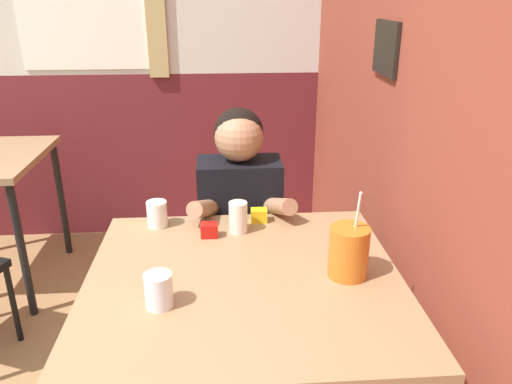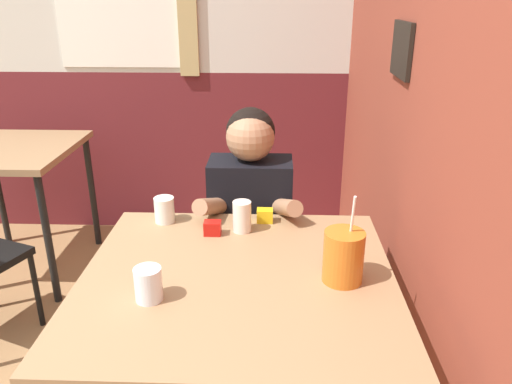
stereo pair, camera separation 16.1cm
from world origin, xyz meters
The scene contains 10 objects.
brick_wall_right centered at (1.35, 1.16, 1.35)m, with size 0.08×4.33×2.70m.
back_wall centered at (-0.01, 2.36, 1.36)m, with size 5.64×0.09×2.70m.
main_table centered at (0.74, 0.40, 0.71)m, with size 0.96×0.91×0.78m.
person_seated centered at (0.75, 0.99, 0.60)m, with size 0.42×0.40×1.16m.
cocktail_pitcher centered at (1.05, 0.38, 0.86)m, with size 0.12×0.12×0.28m.
glass_near_pitcher centered at (0.50, 0.26, 0.83)m, with size 0.08×0.08×0.10m.
glass_center centered at (0.44, 0.78, 0.82)m, with size 0.07×0.07×0.10m.
glass_far_side centered at (0.73, 0.71, 0.83)m, with size 0.07×0.07×0.11m.
condiment_ketchup centered at (0.63, 0.67, 0.80)m, with size 0.06×0.04×0.05m.
condiment_mustard centered at (0.82, 0.79, 0.80)m, with size 0.06×0.04×0.05m.
Camera 1 is at (0.68, -0.91, 1.58)m, focal length 35.00 mm.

